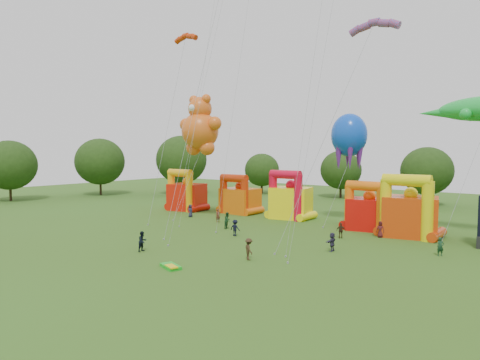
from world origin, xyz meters
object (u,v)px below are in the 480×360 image
Objects in this scene: spectator_4 at (341,231)px; bouncy_castle_2 at (290,200)px; teddy_bear_kite at (197,140)px; bouncy_castle_0 at (186,194)px; gecko_kite at (473,158)px; spectator_0 at (190,211)px; octopus_kite at (347,149)px.

bouncy_castle_2 is at bearing -66.88° from spectator_4.
teddy_bear_kite reaches higher than bouncy_castle_2.
bouncy_castle_0 is 11.34m from teddy_bear_kite.
spectator_0 is (-32.83, -6.56, -7.43)m from gecko_kite.
spectator_4 is (20.74, -0.53, -9.63)m from teddy_bear_kite.
teddy_bear_kite is at bearing -168.15° from gecko_kite.
bouncy_castle_2 reaches higher than spectator_0.
gecko_kite reaches higher than spectator_4.
gecko_kite is 1.07× the size of octopus_kite.
spectator_0 is at bearing 178.64° from teddy_bear_kite.
octopus_kite reaches higher than spectator_0.
bouncy_castle_2 is 9.97m from octopus_kite.
bouncy_castle_0 is 38.59m from gecko_kite.
bouncy_castle_0 is 3.68× the size of spectator_0.
gecko_kite is 14.85m from spectator_4.
spectator_0 is (-11.34, -7.17, -1.61)m from bouncy_castle_2.
spectator_0 is at bearing -147.71° from bouncy_castle_2.
teddy_bear_kite reaches higher than gecko_kite.
octopus_kite is 8.07× the size of spectator_0.
bouncy_castle_0 is 3.86× the size of spectator_4.
octopus_kite is at bearing 32.99° from spectator_0.
gecko_kite is at bearing 3.29° from bouncy_castle_0.
spectator_4 is at bearing -35.58° from bouncy_castle_2.
octopus_kite is (23.64, 4.64, 6.89)m from bouncy_castle_0.
bouncy_castle_2 is 3.81× the size of spectator_0.
gecko_kite is 34.30m from spectator_0.
spectator_0 is (-1.42, 0.03, -9.59)m from teddy_bear_kite.
spectator_0 is at bearing -32.77° from spectator_4.
bouncy_castle_0 is at bearing -170.43° from bouncy_castle_2.
bouncy_castle_0 reaches higher than spectator_0.
octopus_kite is (7.05, 1.84, 6.81)m from bouncy_castle_2.
bouncy_castle_0 is 25.06m from octopus_kite.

